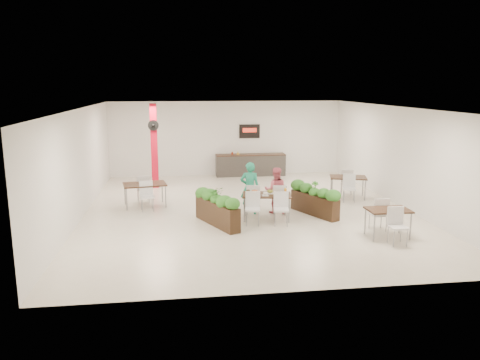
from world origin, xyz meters
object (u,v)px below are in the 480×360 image
at_px(side_table_b, 348,180).
at_px(red_column, 154,145).
at_px(service_counter, 250,164).
at_px(planter_right, 314,199).
at_px(diner_woman, 275,190).
at_px(side_table_a, 145,187).
at_px(side_table_c, 388,214).
at_px(main_table, 266,198).
at_px(diner_man, 250,188).
at_px(planter_left, 217,207).

bearing_deg(side_table_b, red_column, 174.69).
bearing_deg(service_counter, side_table_b, -58.59).
relative_size(planter_right, side_table_b, 1.10).
relative_size(red_column, diner_woman, 2.25).
distance_m(red_column, diner_woman, 5.75).
bearing_deg(diner_woman, service_counter, -81.43).
relative_size(red_column, side_table_a, 1.92).
xyz_separation_m(red_column, side_table_c, (6.20, -6.91, -1.03)).
distance_m(service_counter, planter_right, 6.51).
xyz_separation_m(main_table, side_table_c, (2.80, -2.06, -0.02)).
relative_size(diner_man, planter_left, 0.82).
bearing_deg(side_table_c, planter_right, 119.34).
bearing_deg(service_counter, diner_man, -99.21).
xyz_separation_m(service_counter, side_table_b, (2.73, -4.48, 0.14)).
relative_size(main_table, side_table_a, 1.09).
bearing_deg(diner_man, main_table, 131.11).
relative_size(diner_woman, side_table_a, 0.85).
xyz_separation_m(red_column, planter_left, (1.92, -5.24, -1.11)).
bearing_deg(side_table_b, planter_left, -135.46).
xyz_separation_m(red_column, side_table_a, (-0.22, -2.85, -1.00)).
distance_m(diner_woman, planter_left, 2.17).
distance_m(diner_man, planter_left, 1.54).
xyz_separation_m(planter_left, side_table_b, (4.81, 2.63, 0.10)).
bearing_deg(main_table, service_counter, 84.95).
bearing_deg(planter_right, diner_woman, 161.18).
bearing_deg(diner_woman, side_table_b, -141.23).
bearing_deg(side_table_c, diner_woman, 132.28).
height_order(side_table_a, side_table_c, same).
bearing_deg(diner_woman, red_column, -37.42).
height_order(red_column, main_table, red_column).
bearing_deg(side_table_c, side_table_b, 83.93).
xyz_separation_m(service_counter, planter_left, (-2.08, -7.11, 0.04)).
height_order(main_table, diner_man, diner_man).
distance_m(red_column, main_table, 6.01).
distance_m(planter_left, side_table_c, 4.60).
distance_m(planter_left, planter_right, 3.09).
distance_m(side_table_b, side_table_c, 4.33).
height_order(service_counter, planter_right, service_counter).
distance_m(main_table, planter_left, 1.54).
height_order(service_counter, side_table_c, service_counter).
xyz_separation_m(diner_man, diner_woman, (0.80, 0.00, -0.09)).
height_order(planter_left, side_table_a, planter_left).
relative_size(planter_left, side_table_c, 1.21).
distance_m(diner_man, planter_right, 1.99).
bearing_deg(red_column, side_table_b, -21.21).
height_order(planter_right, side_table_b, planter_right).
relative_size(main_table, planter_right, 0.99).
bearing_deg(planter_left, main_table, 14.80).
bearing_deg(diner_man, red_column, -44.00).
bearing_deg(planter_left, diner_man, 43.65).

